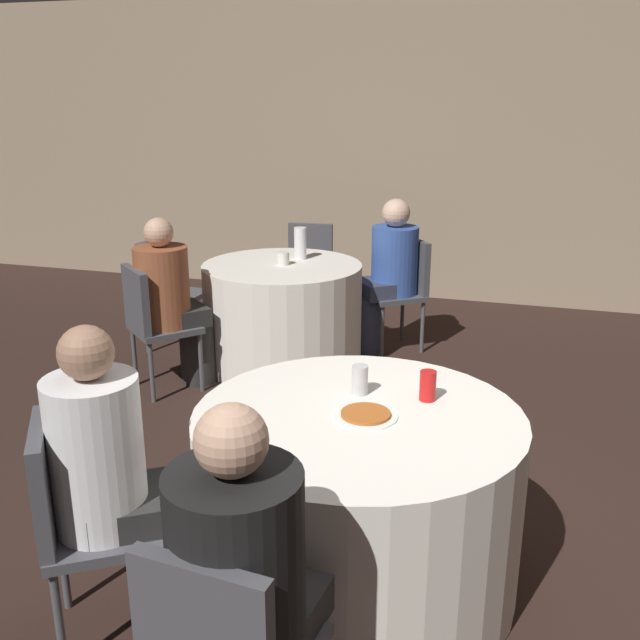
{
  "coord_description": "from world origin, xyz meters",
  "views": [
    {
      "loc": [
        0.33,
        -2.44,
        1.92
      ],
      "look_at": [
        -0.64,
        0.77,
        0.85
      ],
      "focal_mm": 40.0,
      "sensor_mm": 36.0,
      "label": 1
    }
  ],
  "objects": [
    {
      "name": "wall_back",
      "position": [
        0.0,
        4.34,
        1.4
      ],
      "size": [
        16.0,
        0.06,
        2.8
      ],
      "color": "gray",
      "rests_on": "ground_plane"
    },
    {
      "name": "chair_far_northeast",
      "position": [
        -0.58,
        2.82,
        0.52
      ],
      "size": [
        0.56,
        0.56,
        0.85
      ],
      "rotation": [
        0.0,
        0.0,
        -4.06
      ],
      "color": "#47474C",
      "rests_on": "ground_plane"
    },
    {
      "name": "chair_near_southwest",
      "position": [
        -1.12,
        -0.6,
        0.52
      ],
      "size": [
        0.55,
        0.55,
        0.85
      ],
      "rotation": [
        0.0,
        0.0,
        -0.98
      ],
      "color": "#47474C",
      "rests_on": "ground_plane"
    },
    {
      "name": "cup_far",
      "position": [
        -1.35,
        2.23,
        0.79
      ],
      "size": [
        0.09,
        0.09,
        0.09
      ],
      "color": "silver",
      "rests_on": "table_far"
    },
    {
      "name": "soda_can_silver",
      "position": [
        -0.29,
        0.17,
        0.81
      ],
      "size": [
        0.07,
        0.07,
        0.12
      ],
      "color": "silver",
      "rests_on": "table_near"
    },
    {
      "name": "table_near",
      "position": [
        -0.25,
        -0.02,
        0.37
      ],
      "size": [
        1.28,
        1.28,
        0.75
      ],
      "color": "white",
      "rests_on": "ground_plane"
    },
    {
      "name": "soda_can_red",
      "position": [
        -0.02,
        0.19,
        0.81
      ],
      "size": [
        0.07,
        0.07,
        0.12
      ],
      "color": "red",
      "rests_on": "table_near"
    },
    {
      "name": "ground_plane",
      "position": [
        0.0,
        0.0,
        0.0
      ],
      "size": [
        16.0,
        16.0,
        0.0
      ],
      "primitive_type": "plane",
      "color": "black"
    },
    {
      "name": "person_black_shirt",
      "position": [
        -0.34,
        -0.92,
        0.61
      ],
      "size": [
        0.38,
        0.52,
        1.19
      ],
      "rotation": [
        0.0,
        0.0,
        -0.1
      ],
      "color": "#282828",
      "rests_on": "ground_plane"
    },
    {
      "name": "chair_far_west",
      "position": [
        -2.34,
        2.3,
        0.52
      ],
      "size": [
        0.43,
        0.43,
        0.85
      ],
      "rotation": [
        0.0,
        0.0,
        -1.64
      ],
      "color": "#47474C",
      "rests_on": "ground_plane"
    },
    {
      "name": "pizza_plate_near",
      "position": [
        -0.22,
        -0.04,
        0.75
      ],
      "size": [
        0.24,
        0.24,
        0.02
      ],
      "color": "white",
      "rests_on": "table_near"
    },
    {
      "name": "chair_far_southwest",
      "position": [
        -2.01,
        1.49,
        0.52
      ],
      "size": [
        0.56,
        0.56,
        0.85
      ],
      "rotation": [
        0.0,
        0.0,
        -0.71
      ],
      "color": "#47474C",
      "rests_on": "ground_plane"
    },
    {
      "name": "bottle_far",
      "position": [
        -1.29,
        2.44,
        0.86
      ],
      "size": [
        0.09,
        0.09,
        0.23
      ],
      "color": "white",
      "rests_on": "table_far"
    },
    {
      "name": "chair_far_north",
      "position": [
        -1.48,
        3.21,
        0.52
      ],
      "size": [
        0.44,
        0.45,
        0.85
      ],
      "rotation": [
        0.0,
        0.0,
        -3.03
      ],
      "color": "#47474C",
      "rests_on": "ground_plane"
    },
    {
      "name": "person_white_shirt",
      "position": [
        -0.99,
        -0.52,
        0.6
      ],
      "size": [
        0.47,
        0.44,
        1.19
      ],
      "rotation": [
        0.0,
        0.0,
        -0.98
      ],
      "color": "#282828",
      "rests_on": "ground_plane"
    },
    {
      "name": "person_blue_shirt",
      "position": [
        -0.7,
        2.73,
        0.6
      ],
      "size": [
        0.49,
        0.47,
        1.17
      ],
      "rotation": [
        0.0,
        0.0,
        -4.06
      ],
      "color": "#33384C",
      "rests_on": "ground_plane"
    },
    {
      "name": "table_far",
      "position": [
        -1.36,
        2.23,
        0.37
      ],
      "size": [
        1.15,
        1.15,
        0.75
      ],
      "color": "white",
      "rests_on": "ground_plane"
    },
    {
      "name": "person_floral_shirt",
      "position": [
        -1.91,
        1.6,
        0.59
      ],
      "size": [
        0.48,
        0.49,
        1.16
      ],
      "rotation": [
        0.0,
        0.0,
        -0.71
      ],
      "color": "#282828",
      "rests_on": "ground_plane"
    }
  ]
}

